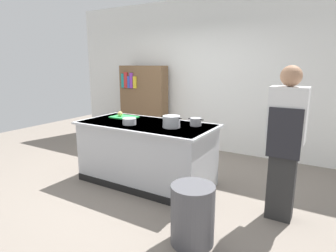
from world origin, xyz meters
TOP-DOWN VIEW (x-y plane):
  - ground_plane at (0.00, 0.00)m, footprint 10.00×10.00m
  - back_wall at (0.00, 2.10)m, footprint 6.40×0.12m
  - counter_island at (0.00, -0.00)m, footprint 1.98×0.98m
  - cutting_board at (-0.54, 0.17)m, footprint 0.40×0.28m
  - onion at (-0.61, 0.15)m, footprint 0.08×0.08m
  - stock_pot at (0.45, -0.05)m, footprint 0.30×0.23m
  - sauce_pan at (0.68, 0.22)m, footprint 0.22×0.16m
  - mixing_bowl at (-0.15, -0.19)m, footprint 0.19×0.19m
  - trash_bin at (1.22, -0.97)m, footprint 0.43×0.43m
  - person_chef at (1.88, -0.04)m, footprint 0.38×0.25m
  - bookshelf at (-1.33, 1.80)m, footprint 1.10×0.31m

SIDE VIEW (x-z plane):
  - ground_plane at x=0.00m, z-range 0.00..0.00m
  - trash_bin at x=1.22m, z-range 0.00..0.60m
  - counter_island at x=0.00m, z-range 0.02..0.92m
  - bookshelf at x=-1.33m, z-range 0.00..1.70m
  - cutting_board at x=-0.54m, z-range 0.90..0.92m
  - person_chef at x=1.88m, z-range 0.05..1.77m
  - mixing_bowl at x=-0.15m, z-range 0.90..0.99m
  - sauce_pan at x=0.68m, z-range 0.90..1.01m
  - onion at x=-0.61m, z-range 0.92..1.00m
  - stock_pot at x=0.45m, z-range 0.90..1.06m
  - back_wall at x=0.00m, z-range 0.00..3.00m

